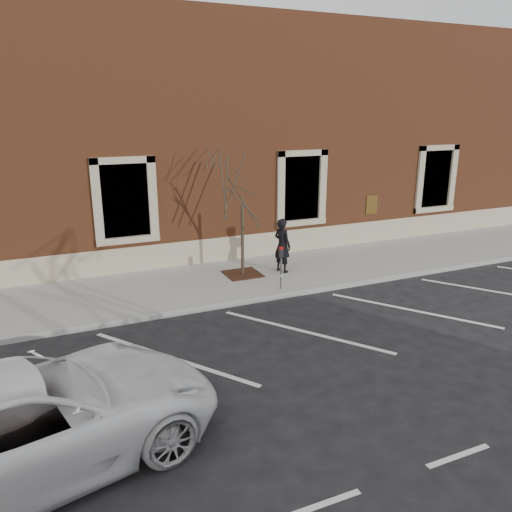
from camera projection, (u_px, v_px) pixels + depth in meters
name	position (u px, v px, depth m)	size (l,w,h in m)	color
ground	(265.00, 300.00, 13.68)	(120.00, 120.00, 0.00)	#28282B
sidewalk_near	(241.00, 278.00, 15.20)	(40.00, 3.50, 0.15)	#9F9C96
curb_near	(266.00, 298.00, 13.62)	(40.00, 0.12, 0.15)	#9E9E99
parking_stripes	(304.00, 331.00, 11.75)	(28.00, 4.40, 0.01)	silver
building_civic	(182.00, 137.00, 19.34)	(40.00, 8.62, 8.00)	brown
man	(282.00, 245.00, 15.38)	(0.62, 0.40, 1.69)	black
parking_meter	(281.00, 260.00, 13.82)	(0.11, 0.09, 1.24)	#595B60
tree_grate	(243.00, 274.00, 15.33)	(1.06, 1.06, 0.03)	#401D14
sapling	(242.00, 186.00, 14.56)	(2.33, 2.33, 3.88)	#3E3225
white_truck	(25.00, 422.00, 7.06)	(2.63, 5.71, 1.59)	white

